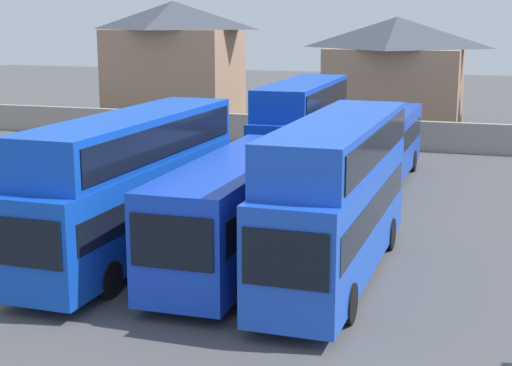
% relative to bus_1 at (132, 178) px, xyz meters
% --- Properties ---
extents(ground, '(140.00, 140.00, 0.00)m').
position_rel_bus_1_xyz_m(ground, '(3.40, 17.82, -2.69)').
color(ground, '#4C4C4F').
extents(depot_boundary_wall, '(56.00, 0.50, 1.80)m').
position_rel_bus_1_xyz_m(depot_boundary_wall, '(3.40, 23.95, -1.79)').
color(depot_boundary_wall, gray).
rests_on(depot_boundary_wall, ground).
extents(bus_1, '(2.80, 11.89, 4.77)m').
position_rel_bus_1_xyz_m(bus_1, '(0.00, 0.00, 0.00)').
color(bus_1, blue).
rests_on(bus_1, ground).
extents(bus_2, '(2.74, 10.62, 3.49)m').
position_rel_bus_1_xyz_m(bus_2, '(3.64, 0.04, -0.70)').
color(bus_2, blue).
rests_on(bus_2, ground).
extents(bus_3, '(2.67, 11.30, 4.90)m').
position_rel_bus_1_xyz_m(bus_3, '(6.90, -0.01, 0.07)').
color(bus_3, blue).
rests_on(bus_3, ground).
extents(bus_4, '(2.77, 10.85, 4.80)m').
position_rel_bus_1_xyz_m(bus_4, '(2.27, 13.89, 0.01)').
color(bus_4, blue).
rests_on(bus_4, ground).
extents(bus_5, '(2.75, 11.35, 3.33)m').
position_rel_bus_1_xyz_m(bus_5, '(6.10, 14.08, -0.79)').
color(bus_5, blue).
rests_on(bus_5, ground).
extents(house_terrace_left, '(9.44, 7.11, 9.00)m').
position_rel_bus_1_xyz_m(house_terrace_left, '(-11.84, 30.89, 1.88)').
color(house_terrace_left, '#9E7A60').
rests_on(house_terrace_left, ground).
extents(house_terrace_centre, '(9.29, 8.06, 7.88)m').
position_rel_bus_1_xyz_m(house_terrace_centre, '(4.48, 31.42, 1.32)').
color(house_terrace_centre, '#9E7A60').
rests_on(house_terrace_centre, ground).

